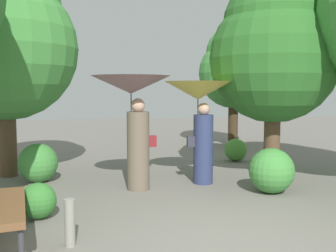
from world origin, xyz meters
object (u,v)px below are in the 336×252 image
object	(u,v)px
tree_near_left	(4,37)
path_marker_post	(70,223)
person_left	(133,103)
tree_near_right	(274,48)
tree_far_back	(234,67)
person_right	(199,106)

from	to	relation	value
tree_near_left	path_marker_post	xyz separation A→B (m)	(1.48, -3.98, -2.57)
path_marker_post	person_left	bearing A→B (deg)	68.19
tree_near_right	tree_far_back	world-z (taller)	tree_near_right
tree_near_left	path_marker_post	size ratio (longest dim) A/B	8.19
person_left	person_right	distance (m)	1.29
tree_near_left	tree_near_right	size ratio (longest dim) A/B	1.11
person_left	tree_near_left	world-z (taller)	tree_near_left
tree_near_left	tree_far_back	bearing A→B (deg)	28.76
tree_near_left	tree_far_back	distance (m)	6.96
person_right	tree_near_left	size ratio (longest dim) A/B	0.43
person_left	path_marker_post	world-z (taller)	person_left
person_right	tree_near_left	distance (m)	4.17
tree_near_right	tree_far_back	size ratio (longest dim) A/B	1.07
person_left	path_marker_post	xyz separation A→B (m)	(-0.96, -2.40, -1.28)
tree_far_back	path_marker_post	size ratio (longest dim) A/B	6.92
person_left	tree_near_right	size ratio (longest dim) A/B	0.50
person_left	tree_near_right	xyz separation A→B (m)	(2.84, 0.43, 1.05)
person_left	tree_near_right	bearing A→B (deg)	-84.51
person_right	path_marker_post	size ratio (longest dim) A/B	3.54
tree_near_right	tree_far_back	distance (m)	4.56
person_right	tree_near_right	world-z (taller)	tree_near_right
person_left	tree_near_left	size ratio (longest dim) A/B	0.45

